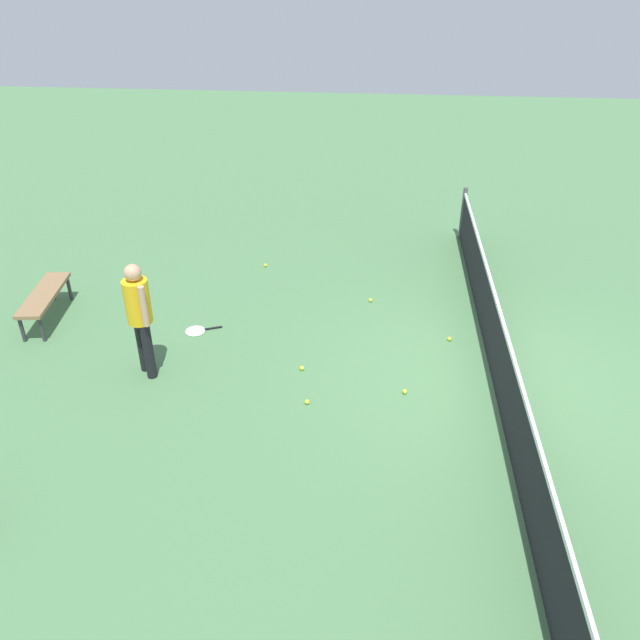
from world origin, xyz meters
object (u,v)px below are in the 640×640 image
Objects in this scene: tennis_ball_near_player at (307,402)px; tennis_ball_by_net at (405,392)px; tennis_ball_midcourt at (265,265)px; tennis_racket_near_player at (197,331)px; tennis_ball_stray_right at (450,339)px; courtside_bench at (44,296)px; tennis_ball_stray_left at (371,300)px; player_near_side at (139,311)px; tennis_ball_baseline at (302,368)px.

tennis_ball_near_player is 1.00× the size of tennis_ball_by_net.
tennis_ball_midcourt is at bearing -145.21° from tennis_ball_by_net.
tennis_racket_near_player is 3.94m from tennis_ball_stray_right.
courtside_bench is (-0.14, -2.50, 0.40)m from tennis_racket_near_player.
tennis_ball_stray_left is at bearing 59.98° from tennis_ball_midcourt.
player_near_side is at bearing 58.45° from courtside_bench.
tennis_racket_near_player is (-1.16, 0.38, -1.00)m from player_near_side.
tennis_racket_near_player is 9.14× the size of tennis_ball_midcourt.
tennis_racket_near_player is at bearing -65.27° from tennis_ball_stray_left.
tennis_ball_near_player is 2.98m from tennis_ball_stray_left.
tennis_ball_stray_right reaches higher than tennis_racket_near_player.
player_near_side is 1.10× the size of courtside_bench.
player_near_side is at bearing -73.38° from tennis_ball_stray_right.
tennis_ball_near_player is 1.00× the size of tennis_ball_stray_right.
tennis_ball_near_player and tennis_ball_stray_left have the same top height.
tennis_racket_near_player is 0.39× the size of courtside_bench.
courtside_bench reaches higher than tennis_ball_baseline.
tennis_ball_midcourt is at bearing 164.59° from tennis_racket_near_player.
courtside_bench is (2.27, -3.16, 0.38)m from tennis_ball_midcourt.
tennis_ball_stray_left is 5.32m from courtside_bench.
tennis_ball_near_player is at bearing 68.10° from courtside_bench.
tennis_ball_baseline and tennis_ball_stray_right have the same top height.
tennis_ball_stray_left is 1.67m from tennis_ball_stray_right.
tennis_ball_near_player is at bearing 12.22° from tennis_ball_baseline.
tennis_racket_near_player is 9.14× the size of tennis_ball_by_net.
courtside_bench reaches higher than tennis_ball_midcourt.
player_near_side is 2.56m from courtside_bench.
tennis_ball_stray_right is at bearing 48.21° from tennis_ball_stray_left.
player_near_side is 3.85m from tennis_ball_midcourt.
tennis_ball_by_net is at bearing 74.43° from tennis_ball_baseline.
tennis_ball_stray_left is (-2.89, 0.75, 0.00)m from tennis_ball_near_player.
player_near_side is 4.61m from tennis_ball_stray_right.
player_near_side reaches higher than tennis_ball_midcourt.
tennis_ball_near_player is at bearing 17.50° from tennis_ball_midcourt.
tennis_ball_near_player is at bearing -74.53° from tennis_ball_by_net.
tennis_ball_stray_left is at bearing 114.73° from tennis_racket_near_player.
tennis_ball_stray_right is at bearing 89.87° from courtside_bench.
tennis_ball_midcourt is (-3.70, -2.57, 0.00)m from tennis_ball_by_net.
tennis_ball_stray_left is (-1.24, 2.70, 0.02)m from tennis_racket_near_player.
tennis_ball_baseline is (-0.76, -0.17, 0.00)m from tennis_ball_near_player.
tennis_ball_by_net is 1.00× the size of tennis_ball_midcourt.
courtside_bench is (-1.02, -4.28, 0.38)m from tennis_ball_baseline.
tennis_ball_baseline is 1.00× the size of tennis_ball_stray_right.
tennis_ball_stray_left is at bearing 165.42° from tennis_ball_near_player.
tennis_ball_midcourt and tennis_ball_stray_right have the same top height.
tennis_ball_midcourt is (-4.06, -1.28, 0.00)m from tennis_ball_near_player.
player_near_side is 25.76× the size of tennis_ball_baseline.
tennis_ball_by_net is at bearing 76.02° from courtside_bench.
tennis_ball_stray_left is 1.00× the size of tennis_ball_stray_right.
courtside_bench is (-1.43, -5.73, 0.38)m from tennis_ball_by_net.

